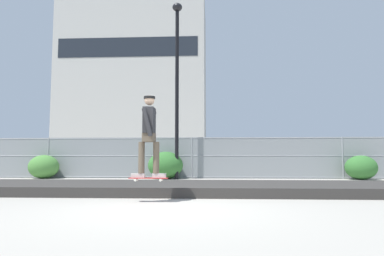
{
  "coord_description": "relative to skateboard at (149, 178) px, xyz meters",
  "views": [
    {
      "loc": [
        0.85,
        -6.17,
        0.9
      ],
      "look_at": [
        0.35,
        3.04,
        1.71
      ],
      "focal_mm": 32.34,
      "sensor_mm": 36.0,
      "label": 1
    }
  ],
  "objects": [
    {
      "name": "skateboard",
      "position": [
        0.0,
        0.0,
        0.0
      ],
      "size": [
        0.8,
        0.21,
        0.07
      ],
      "color": "#B22D2D"
    },
    {
      "name": "shrub_right",
      "position": [
        7.61,
        7.87,
        0.02
      ],
      "size": [
        1.32,
        1.08,
        1.02
      ],
      "color": "#336B2D",
      "rests_on": "ground_plane"
    },
    {
      "name": "gravel_berm",
      "position": [
        0.44,
        2.15,
        -0.37
      ],
      "size": [
        17.1,
        2.99,
        0.24
      ],
      "primitive_type": "cube",
      "color": "#33302D",
      "rests_on": "ground_plane"
    },
    {
      "name": "skater",
      "position": [
        -0.0,
        0.0,
        0.99
      ],
      "size": [
        0.72,
        0.58,
        1.72
      ],
      "color": "#B2ADA8",
      "rests_on": "skateboard"
    },
    {
      "name": "street_lamp",
      "position": [
        -0.18,
        7.72,
        4.29
      ],
      "size": [
        0.44,
        0.44,
        7.82
      ],
      "color": "black",
      "rests_on": "ground_plane"
    },
    {
      "name": "ground_plane",
      "position": [
        0.44,
        -0.97,
        -0.49
      ],
      "size": [
        120.0,
        120.0,
        0.0
      ],
      "primitive_type": "plane",
      "color": "#9E998E"
    },
    {
      "name": "parked_car_near",
      "position": [
        -3.83,
        11.6,
        0.35
      ],
      "size": [
        4.54,
        2.24,
        1.66
      ],
      "color": "#B7BABF",
      "rests_on": "ground_plane"
    },
    {
      "name": "library_building",
      "position": [
        -9.19,
        42.46,
        11.5
      ],
      "size": [
        19.36,
        15.36,
        23.98
      ],
      "color": "#B2AFA8",
      "rests_on": "ground_plane"
    },
    {
      "name": "chain_fence",
      "position": [
        0.44,
        8.49,
        0.45
      ],
      "size": [
        26.72,
        0.06,
        1.85
      ],
      "color": "gray",
      "rests_on": "ground_plane"
    },
    {
      "name": "parked_car_mid",
      "position": [
        2.29,
        11.17,
        0.35
      ],
      "size": [
        4.53,
        2.2,
        1.66
      ],
      "color": "#474C54",
      "rests_on": "ground_plane"
    },
    {
      "name": "shrub_left",
      "position": [
        -6.18,
        7.98,
        0.04
      ],
      "size": [
        1.35,
        1.11,
        1.05
      ],
      "color": "#477F38",
      "rests_on": "ground_plane"
    },
    {
      "name": "shrub_center",
      "position": [
        -0.7,
        7.99,
        0.11
      ],
      "size": [
        1.54,
        1.26,
        1.19
      ],
      "color": "#336B2D",
      "rests_on": "ground_plane"
    }
  ]
}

